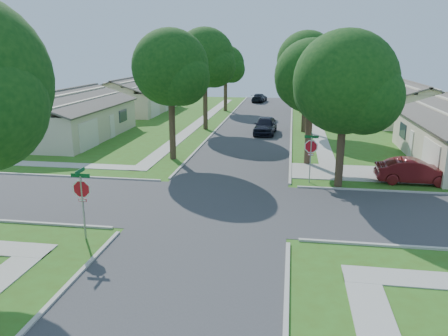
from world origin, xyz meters
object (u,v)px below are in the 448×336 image
Objects in this scene: tree_w_far at (226,66)px; house_ne_far at (409,107)px; car_curb_east at (265,125)px; car_curb_west at (259,98)px; tree_w_mid at (205,61)px; house_nw_near at (65,121)px; tree_e_mid at (307,64)px; house_nw_far at (133,99)px; stop_sign_sw at (82,192)px; stop_sign_ne at (311,149)px; tree_e_far at (304,62)px; car_driveway at (414,171)px; tree_ne_corner at (346,87)px; tree_e_near at (312,80)px; tree_w_near at (171,71)px.

tree_w_far is 21.61m from house_ne_far.
car_curb_east reaches higher than car_curb_west.
house_nw_near is (-11.35, -6.01, -4.97)m from tree_w_mid.
tree_e_mid is at bearing -144.58° from house_ne_far.
tree_w_mid is 16.56m from house_nw_far.
tree_w_mid reaches higher than house_nw_far.
tree_e_mid reaches higher than car_curb_west.
tree_w_far reaches higher than stop_sign_sw.
stop_sign_ne is 19.31m from tree_w_mid.
car_driveway is at bearing -78.23° from tree_e_far.
tree_e_far is 29.85m from tree_ne_corner.
tree_e_near is at bearing -69.39° from tree_w_far.
tree_e_near is 12.03m from car_curb_east.
tree_w_mid is 0.70× the size of house_nw_near.
tree_e_near reaches higher than house_nw_near.
tree_w_near is at bearing -63.73° from house_nw_far.
car_curb_east is at bearing 103.37° from stop_sign_ne.
stop_sign_sw is at bearing -121.55° from house_ne_far.
tree_w_near is 1.12× the size of tree_w_far.
tree_w_far is (-9.40, 25.00, -0.14)m from tree_e_near.
house_nw_far is (-20.69, 27.30, -0.51)m from stop_sign_ne.
tree_w_far is 0.59× the size of house_nw_far.
tree_ne_corner reaches higher than house_nw_near.
stop_sign_sw is 13.29m from stop_sign_ne.
tree_w_far reaches higher than stop_sign_ne.
tree_e_mid is 9.40m from tree_w_mid.
tree_e_mid is 14.58m from house_ne_far.
tree_w_far is (-0.01, 25.00, -0.61)m from tree_w_near.
house_ne_far is (11.24, 19.99, -4.13)m from tree_e_near.
tree_e_mid is 15.25m from tree_w_near.
house_nw_near is at bearing -120.82° from tree_w_far.
tree_w_near is at bearing -128.08° from tree_e_mid.
car_curb_east is at bearing -103.70° from tree_e_far.
tree_e_near is 0.90× the size of tree_e_mid.
house_nw_near is (-20.69, 10.30, -0.51)m from stop_sign_ne.
tree_ne_corner reaches higher than house_ne_far.
tree_e_near reaches higher than house_nw_far.
tree_e_near is 9.41m from tree_w_near.
tree_e_near is 0.95× the size of tree_e_far.
tree_e_near is 0.87× the size of tree_w_mid.
tree_w_near is 13.08m from car_curb_east.
car_driveway is 0.93× the size of car_curb_east.
tree_w_near is 0.66× the size of house_nw_far.
tree_w_near is 29.10m from house_ne_far.
tree_w_mid reaches higher than house_nw_near.
tree_w_mid is at bearing -44.07° from house_nw_far.
car_curb_east is at bearing 35.19° from car_driveway.
tree_e_far is at bearing 155.97° from house_ne_far.
tree_w_mid is at bearing 167.89° from car_curb_east.
car_curb_east reaches higher than car_driveway.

